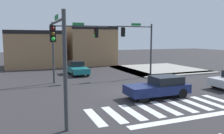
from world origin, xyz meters
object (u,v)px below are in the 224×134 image
traffic_signal_southwest (58,46)px  car_teal (77,68)px  traffic_signal_northeast (139,40)px  traffic_signal_northwest (74,40)px  car_navy (159,87)px

traffic_signal_southwest → car_teal: (4.09, 13.86, -2.98)m
traffic_signal_northeast → traffic_signal_northwest: size_ratio=1.02×
car_teal → car_navy: bearing=13.7°
traffic_signal_northeast → car_navy: (-2.75, -8.08, -3.18)m
traffic_signal_southwest → car_teal: 14.75m
traffic_signal_northeast → car_teal: 7.79m
car_teal → car_navy: car_navy is taller
car_navy → traffic_signal_northwest: bearing=-62.0°
car_navy → traffic_signal_northeast: bearing=-108.8°
car_teal → car_navy: size_ratio=0.93×
traffic_signal_northwest → car_teal: (1.26, 4.29, -3.20)m
traffic_signal_northwest → car_teal: 5.50m
traffic_signal_northeast → traffic_signal_southwest: traffic_signal_northeast is taller
traffic_signal_southwest → traffic_signal_northeast: bearing=-45.4°
traffic_signal_northeast → car_teal: (-5.73, 4.19, -3.20)m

